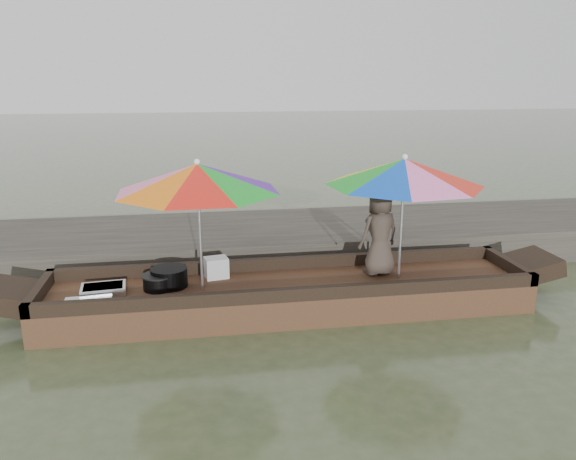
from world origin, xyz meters
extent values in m
plane|color=#3A4729|center=(0.00, 0.00, 0.00)|extent=(80.00, 80.00, 0.00)
cube|color=#2D2B26|center=(0.00, 2.20, 0.25)|extent=(22.00, 2.20, 0.50)
cube|color=#372211|center=(0.00, 0.00, 0.17)|extent=(5.89, 1.20, 0.35)
cylinder|color=black|center=(-1.45, 0.14, 0.46)|extent=(0.44, 0.44, 0.23)
cube|color=silver|center=(-2.20, 0.04, 0.39)|extent=(0.54, 0.40, 0.09)
cube|color=silver|center=(-2.31, -0.34, 0.38)|extent=(0.53, 0.38, 0.06)
cylinder|color=black|center=(-1.57, 0.06, 0.43)|extent=(0.36, 0.36, 0.17)
cube|color=silver|center=(-0.87, 0.35, 0.48)|extent=(0.32, 0.27, 0.26)
imported|color=#3F352D|center=(1.18, 0.15, 0.90)|extent=(0.62, 0.49, 1.10)
camera|label=1|loc=(-1.07, -6.37, 2.80)|focal=35.00mm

